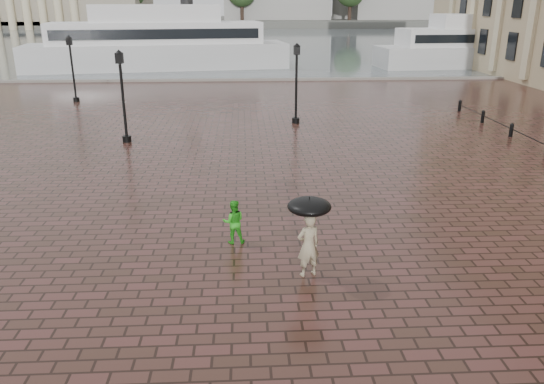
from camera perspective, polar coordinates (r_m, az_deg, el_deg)
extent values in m
plane|color=#351F18|center=(17.88, -2.71, -2.23)|extent=(300.00, 300.00, 0.00)
plane|color=#4E595E|center=(108.79, -3.18, 16.17)|extent=(240.00, 240.00, 0.00)
cube|color=slate|center=(49.04, -3.07, 11.87)|extent=(80.00, 0.60, 0.30)
cube|color=#4C4C47|center=(176.68, -3.23, 17.85)|extent=(300.00, 60.00, 2.00)
cube|color=#989590|center=(172.57, 12.79, 19.54)|extent=(25.00, 22.00, 11.00)
cylinder|color=#2D2119|center=(165.83, -25.47, 17.00)|extent=(1.00, 1.00, 8.00)
cylinder|color=#2D2119|center=(157.49, -14.80, 18.14)|extent=(1.00, 1.00, 8.00)
cylinder|color=#2D2119|center=(154.61, -3.24, 18.70)|extent=(1.00, 1.00, 8.00)
cylinder|color=#2D2119|center=(157.50, 8.35, 18.55)|extent=(1.00, 1.00, 8.00)
cylinder|color=#2D2119|center=(165.86, 19.08, 17.78)|extent=(1.00, 1.00, 8.00)
cylinder|color=black|center=(30.74, 24.33, 5.99)|extent=(0.20, 0.20, 0.60)
sphere|color=black|center=(30.67, 24.41, 6.57)|extent=(0.22, 0.22, 0.22)
cylinder|color=black|center=(33.81, 21.72, 7.46)|extent=(0.20, 0.20, 0.60)
sphere|color=black|center=(33.75, 21.79, 7.99)|extent=(0.22, 0.22, 0.22)
cylinder|color=black|center=(36.96, 19.54, 8.66)|extent=(0.20, 0.20, 0.60)
sphere|color=black|center=(36.91, 19.59, 9.15)|extent=(0.22, 0.22, 0.22)
cylinder|color=black|center=(28.02, -15.34, 5.54)|extent=(0.44, 0.44, 0.30)
cylinder|color=black|center=(27.64, -15.68, 9.25)|extent=(0.14, 0.14, 4.00)
cube|color=black|center=(27.36, -16.11, 13.68)|extent=(0.35, 0.35, 0.50)
sphere|color=beige|center=(27.36, -16.11, 13.68)|extent=(0.28, 0.28, 0.28)
cylinder|color=black|center=(31.42, 2.57, 7.71)|extent=(0.44, 0.44, 0.30)
cylinder|color=black|center=(31.09, 2.62, 11.05)|extent=(0.14, 0.14, 4.00)
cube|color=black|center=(30.84, 2.69, 15.00)|extent=(0.35, 0.35, 0.50)
sphere|color=beige|center=(30.84, 2.69, 15.00)|extent=(0.28, 0.28, 0.28)
cylinder|color=black|center=(40.92, -20.31, 9.34)|extent=(0.44, 0.44, 0.30)
cylinder|color=black|center=(40.67, -20.62, 11.89)|extent=(0.14, 0.14, 4.00)
cube|color=black|center=(40.48, -20.99, 14.90)|extent=(0.35, 0.35, 0.50)
sphere|color=beige|center=(40.48, -20.99, 14.90)|extent=(0.28, 0.28, 0.28)
imported|color=tan|center=(13.59, 3.93, -5.75)|extent=(0.72, 0.59, 1.69)
imported|color=green|center=(15.48, -4.15, -3.21)|extent=(0.67, 0.54, 1.32)
cube|color=silver|center=(59.34, -12.11, 14.10)|extent=(27.75, 10.46, 2.60)
cube|color=silver|center=(59.17, -12.28, 16.39)|extent=(22.27, 8.79, 2.17)
cube|color=silver|center=(59.10, -12.42, 18.28)|extent=(13.60, 6.86, 1.73)
cube|color=black|center=(56.30, -12.27, 16.25)|extent=(20.37, 3.16, 0.98)
cube|color=black|center=(62.04, -12.28, 16.53)|extent=(20.37, 3.16, 0.98)
cube|color=silver|center=(64.26, 21.60, 13.42)|extent=(23.42, 7.28, 2.21)
cube|color=silver|center=(64.12, 21.84, 15.21)|extent=(18.77, 6.19, 1.85)
cube|color=silver|center=(64.05, 22.03, 16.68)|extent=(11.36, 5.08, 1.48)
cylinder|color=black|center=(65.39, 24.45, 17.88)|extent=(1.11, 1.11, 2.21)
cube|color=black|center=(61.99, 22.93, 14.97)|extent=(17.49, 1.44, 0.83)
cube|color=black|center=(66.28, 20.81, 15.44)|extent=(17.49, 1.44, 0.83)
cylinder|color=black|center=(13.34, 3.99, -3.45)|extent=(0.02, 0.02, 0.95)
ellipsoid|color=black|center=(13.16, 4.04, -1.55)|extent=(1.10, 1.10, 0.39)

